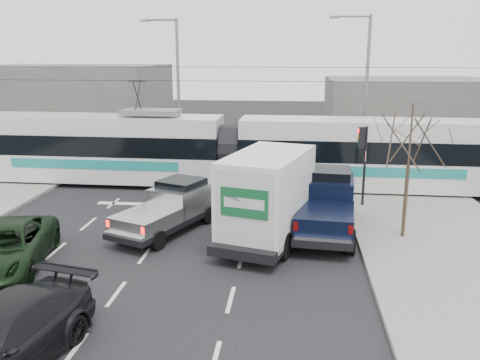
# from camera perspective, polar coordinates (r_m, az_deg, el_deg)

# --- Properties ---
(ground) EXTENTS (120.00, 120.00, 0.00)m
(ground) POSITION_cam_1_polar(r_m,az_deg,el_deg) (17.95, -5.32, -8.58)
(ground) COLOR black
(ground) RESTS_ON ground
(sidewalk_right) EXTENTS (6.00, 60.00, 0.15)m
(sidewalk_right) POSITION_cam_1_polar(r_m,az_deg,el_deg) (18.48, 23.59, -8.83)
(sidewalk_right) COLOR gray
(sidewalk_right) RESTS_ON ground
(rails) EXTENTS (60.00, 1.60, 0.03)m
(rails) POSITION_cam_1_polar(r_m,az_deg,el_deg) (27.32, -1.24, -0.53)
(rails) COLOR #33302D
(rails) RESTS_ON ground
(building_left) EXTENTS (14.00, 10.00, 6.00)m
(building_left) POSITION_cam_1_polar(r_m,az_deg,el_deg) (42.17, -18.50, 8.05)
(building_left) COLOR slate
(building_left) RESTS_ON ground
(building_right) EXTENTS (12.00, 10.00, 5.00)m
(building_right) POSITION_cam_1_polar(r_m,az_deg,el_deg) (41.37, 18.19, 7.27)
(building_right) COLOR slate
(building_right) RESTS_ON ground
(bare_tree) EXTENTS (2.40, 2.40, 5.00)m
(bare_tree) POSITION_cam_1_polar(r_m,az_deg,el_deg) (19.45, 18.57, 4.16)
(bare_tree) COLOR #47382B
(bare_tree) RESTS_ON ground
(traffic_signal) EXTENTS (0.44, 0.44, 3.60)m
(traffic_signal) POSITION_cam_1_polar(r_m,az_deg,el_deg) (23.31, 13.61, 3.40)
(traffic_signal) COLOR black
(traffic_signal) RESTS_ON ground
(street_lamp_near) EXTENTS (2.38, 0.25, 9.00)m
(street_lamp_near) POSITION_cam_1_polar(r_m,az_deg,el_deg) (30.53, 13.68, 10.33)
(street_lamp_near) COLOR slate
(street_lamp_near) RESTS_ON ground
(street_lamp_far) EXTENTS (2.38, 0.25, 9.00)m
(street_lamp_far) POSITION_cam_1_polar(r_m,az_deg,el_deg) (33.15, -7.28, 10.87)
(street_lamp_far) COLOR slate
(street_lamp_far) RESTS_ON ground
(catenary) EXTENTS (60.00, 0.20, 7.00)m
(catenary) POSITION_cam_1_polar(r_m,az_deg,el_deg) (26.61, -1.29, 7.56)
(catenary) COLOR black
(catenary) RESTS_ON ground
(tram) EXTENTS (26.89, 3.12, 5.48)m
(tram) POSITION_cam_1_polar(r_m,az_deg,el_deg) (26.52, -1.16, 3.31)
(tram) COLOR silver
(tram) RESTS_ON ground
(silver_pickup) EXTENTS (3.70, 5.57, 1.92)m
(silver_pickup) POSITION_cam_1_polar(r_m,az_deg,el_deg) (20.40, -7.65, -2.98)
(silver_pickup) COLOR black
(silver_pickup) RESTS_ON ground
(box_truck) EXTENTS (4.12, 7.20, 3.41)m
(box_truck) POSITION_cam_1_polar(r_m,az_deg,el_deg) (19.11, 3.68, -1.78)
(box_truck) COLOR black
(box_truck) RESTS_ON ground
(navy_pickup) EXTENTS (2.64, 5.84, 2.39)m
(navy_pickup) POSITION_cam_1_polar(r_m,az_deg,el_deg) (20.20, 9.65, -2.58)
(navy_pickup) COLOR black
(navy_pickup) RESTS_ON ground
(green_car) EXTENTS (3.58, 5.77, 1.49)m
(green_car) POSITION_cam_1_polar(r_m,az_deg,el_deg) (18.31, -24.93, -6.92)
(green_car) COLOR black
(green_car) RESTS_ON ground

